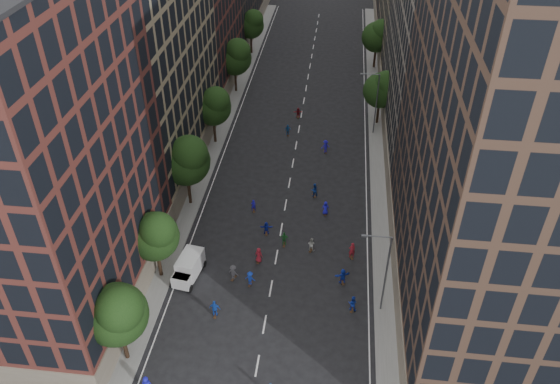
# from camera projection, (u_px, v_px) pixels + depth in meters

# --- Properties ---
(ground) EXTENTS (240.00, 240.00, 0.00)m
(ground) POSITION_uv_depth(u_px,v_px,m) (296.00, 147.00, 74.71)
(ground) COLOR black
(ground) RESTS_ON ground
(sidewalk_left) EXTENTS (4.00, 105.00, 0.15)m
(sidewalk_left) POSITION_uv_depth(u_px,v_px,m) (221.00, 116.00, 81.77)
(sidewalk_left) COLOR slate
(sidewalk_left) RESTS_ON ground
(sidewalk_right) EXTENTS (4.00, 105.00, 0.15)m
(sidewalk_right) POSITION_uv_depth(u_px,v_px,m) (382.00, 125.00, 79.55)
(sidewalk_right) COLOR slate
(sidewalk_right) RESTS_ON ground
(bldg_left_a) EXTENTS (14.00, 22.00, 30.00)m
(bldg_left_a) POSITION_uv_depth(u_px,v_px,m) (34.00, 162.00, 44.39)
(bldg_left_a) COLOR #51241F
(bldg_left_a) RESTS_ON ground
(bldg_left_b) EXTENTS (14.00, 26.00, 34.00)m
(bldg_left_b) POSITION_uv_depth(u_px,v_px,m) (129.00, 33.00, 62.38)
(bldg_left_b) COLOR #8B7A5B
(bldg_left_b) RESTS_ON ground
(bldg_right_a) EXTENTS (14.00, 30.00, 36.00)m
(bldg_right_a) POSITION_uv_depth(u_px,v_px,m) (514.00, 133.00, 42.28)
(bldg_right_a) COLOR #442F24
(bldg_right_a) RESTS_ON ground
(bldg_right_b) EXTENTS (14.00, 28.00, 33.00)m
(bldg_right_b) POSITION_uv_depth(u_px,v_px,m) (456.00, 24.00, 66.35)
(bldg_right_b) COLOR #6A6157
(bldg_right_b) RESTS_ON ground
(tree_left_0) EXTENTS (5.20, 5.20, 8.83)m
(tree_left_0) POSITION_uv_depth(u_px,v_px,m) (117.00, 313.00, 43.30)
(tree_left_0) COLOR black
(tree_left_0) RESTS_ON ground
(tree_left_1) EXTENTS (4.80, 4.80, 8.21)m
(tree_left_1) POSITION_uv_depth(u_px,v_px,m) (155.00, 235.00, 51.54)
(tree_left_1) COLOR black
(tree_left_1) RESTS_ON ground
(tree_left_2) EXTENTS (5.60, 5.60, 9.45)m
(tree_left_2) POSITION_uv_depth(u_px,v_px,m) (187.00, 159.00, 60.63)
(tree_left_2) COLOR black
(tree_left_2) RESTS_ON ground
(tree_left_3) EXTENTS (5.00, 5.00, 8.58)m
(tree_left_3) POSITION_uv_depth(u_px,v_px,m) (214.00, 105.00, 72.16)
(tree_left_3) COLOR black
(tree_left_3) RESTS_ON ground
(tree_left_4) EXTENTS (5.40, 5.40, 9.08)m
(tree_left_4) POSITION_uv_depth(u_px,v_px,m) (235.00, 56.00, 84.77)
(tree_left_4) COLOR black
(tree_left_4) RESTS_ON ground
(tree_left_5) EXTENTS (4.80, 4.80, 8.33)m
(tree_left_5) POSITION_uv_depth(u_px,v_px,m) (252.00, 24.00, 97.82)
(tree_left_5) COLOR black
(tree_left_5) RESTS_ON ground
(tree_right_a) EXTENTS (5.00, 5.00, 8.39)m
(tree_right_a) POSITION_uv_depth(u_px,v_px,m) (382.00, 89.00, 76.59)
(tree_right_a) COLOR black
(tree_right_a) RESTS_ON ground
(tree_right_b) EXTENTS (5.20, 5.20, 8.83)m
(tree_right_b) POSITION_uv_depth(u_px,v_px,m) (378.00, 35.00, 92.37)
(tree_right_b) COLOR black
(tree_right_b) RESTS_ON ground
(streetlamp_near) EXTENTS (2.64, 0.22, 9.06)m
(streetlamp_near) POSITION_uv_depth(u_px,v_px,m) (384.00, 270.00, 48.30)
(streetlamp_near) COLOR #595B60
(streetlamp_near) RESTS_ON ground
(streetlamp_far) EXTENTS (2.64, 0.22, 9.06)m
(streetlamp_far) POSITION_uv_depth(u_px,v_px,m) (375.00, 100.00, 74.68)
(streetlamp_far) COLOR #595B60
(streetlamp_far) RESTS_ON ground
(cargo_van) EXTENTS (2.67, 4.59, 2.31)m
(cargo_van) POSITION_uv_depth(u_px,v_px,m) (189.00, 267.00, 54.16)
(cargo_van) COLOR silver
(cargo_van) RESTS_ON ground
(skater_2) EXTENTS (0.94, 0.80, 1.70)m
(skater_2) POSITION_uv_depth(u_px,v_px,m) (353.00, 304.00, 50.81)
(skater_2) COLOR #132B9B
(skater_2) RESTS_ON ground
(skater_3) EXTENTS (1.12, 0.78, 1.59)m
(skater_3) POSITION_uv_depth(u_px,v_px,m) (250.00, 279.00, 53.50)
(skater_3) COLOR #1330A1
(skater_3) RESTS_ON ground
(skater_4) EXTENTS (1.09, 0.49, 1.83)m
(skater_4) POSITION_uv_depth(u_px,v_px,m) (215.00, 309.00, 50.23)
(skater_4) COLOR #1540AF
(skater_4) RESTS_ON ground
(skater_5) EXTENTS (1.66, 1.06, 1.71)m
(skater_5) POSITION_uv_depth(u_px,v_px,m) (343.00, 276.00, 53.65)
(skater_5) COLOR #132AA2
(skater_5) RESTS_ON ground
(skater_6) EXTENTS (0.95, 0.74, 1.71)m
(skater_6) POSITION_uv_depth(u_px,v_px,m) (259.00, 255.00, 56.09)
(skater_6) COLOR maroon
(skater_6) RESTS_ON ground
(skater_7) EXTENTS (0.81, 0.66, 1.93)m
(skater_7) POSITION_uv_depth(u_px,v_px,m) (352.00, 251.00, 56.52)
(skater_7) COLOR maroon
(skater_7) RESTS_ON ground
(skater_8) EXTENTS (0.93, 0.82, 1.61)m
(skater_8) POSITION_uv_depth(u_px,v_px,m) (311.00, 245.00, 57.49)
(skater_8) COLOR #AEAEAA
(skater_8) RESTS_ON ground
(skater_9) EXTENTS (1.25, 0.98, 1.69)m
(skater_9) POSITION_uv_depth(u_px,v_px,m) (233.00, 273.00, 54.09)
(skater_9) COLOR #414045
(skater_9) RESTS_ON ground
(skater_10) EXTENTS (1.01, 0.47, 1.69)m
(skater_10) POSITION_uv_depth(u_px,v_px,m) (284.00, 239.00, 58.14)
(skater_10) COLOR #1D6326
(skater_10) RESTS_ON ground
(skater_11) EXTENTS (1.45, 0.60, 1.52)m
(skater_11) POSITION_uv_depth(u_px,v_px,m) (266.00, 228.00, 59.68)
(skater_11) COLOR #13219F
(skater_11) RESTS_ON ground
(skater_12) EXTENTS (0.89, 0.64, 1.68)m
(skater_12) POSITION_uv_depth(u_px,v_px,m) (325.00, 208.00, 62.42)
(skater_12) COLOR #1A15B2
(skater_12) RESTS_ON ground
(skater_13) EXTENTS (0.64, 0.52, 1.53)m
(skater_13) POSITION_uv_depth(u_px,v_px,m) (253.00, 206.00, 62.94)
(skater_13) COLOR #1B14AA
(skater_13) RESTS_ON ground
(skater_14) EXTENTS (1.02, 0.92, 1.72)m
(skater_14) POSITION_uv_depth(u_px,v_px,m) (314.00, 190.00, 65.22)
(skater_14) COLOR navy
(skater_14) RESTS_ON ground
(skater_15) EXTENTS (1.33, 1.07, 1.80)m
(skater_15) POSITION_uv_depth(u_px,v_px,m) (325.00, 147.00, 73.12)
(skater_15) COLOR #1F16B7
(skater_15) RESTS_ON ground
(skater_16) EXTENTS (1.00, 0.64, 1.58)m
(skater_16) POSITION_uv_depth(u_px,v_px,m) (288.00, 130.00, 76.88)
(skater_16) COLOR #134B9C
(skater_16) RESTS_ON ground
(skater_17) EXTENTS (1.44, 0.63, 1.50)m
(skater_17) POSITION_uv_depth(u_px,v_px,m) (298.00, 113.00, 81.03)
(skater_17) COLOR maroon
(skater_17) RESTS_ON ground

